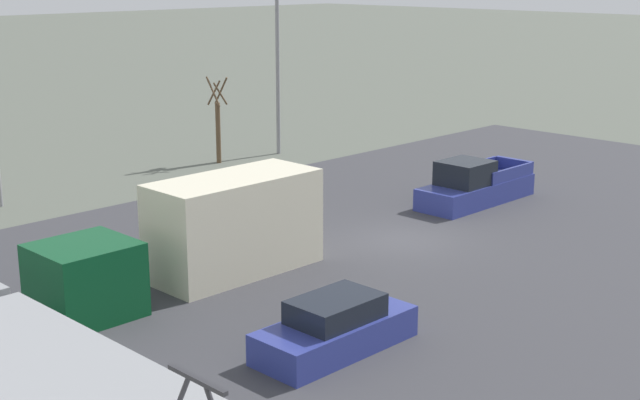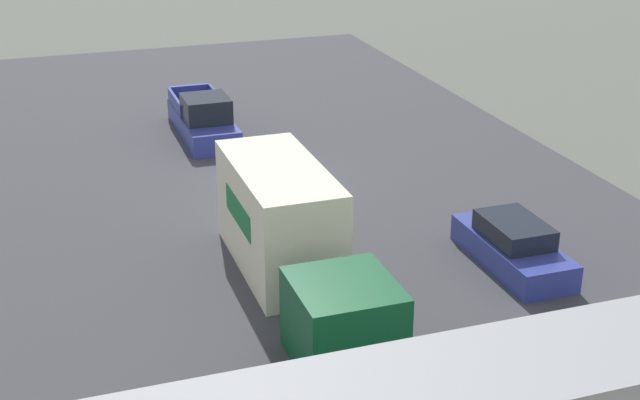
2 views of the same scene
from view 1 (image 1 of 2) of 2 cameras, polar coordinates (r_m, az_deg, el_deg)
The scene contains 7 objects.
ground_plane at distance 31.73m, azimuth 5.48°, elevation -2.68°, with size 320.00×320.00×0.00m, color #565B51.
road_surface at distance 31.72m, azimuth 5.48°, elevation -2.61°, with size 22.85×45.08×0.08m.
box_truck at distance 27.26m, azimuth -7.56°, elevation -2.34°, with size 2.40×9.36×3.08m.
pickup_truck at distance 36.88m, azimuth 9.85°, elevation 0.87°, with size 1.94×5.75×1.85m.
sedan_car_0 at distance 22.50m, azimuth 0.99°, elevation -8.21°, with size 1.76×4.39×1.40m.
street_tree at distance 44.39m, azimuth -6.55°, elevation 4.85°, with size 1.02×0.85×4.29m.
street_lamp_mid_block at distance 46.17m, azimuth -2.56°, elevation 9.11°, with size 0.36×1.95×8.72m.
Camera 1 is at (-19.07, 23.56, 9.37)m, focal length 50.00 mm.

